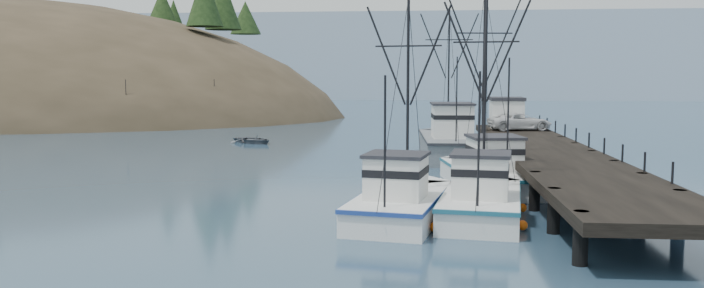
% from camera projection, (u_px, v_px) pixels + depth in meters
% --- Properties ---
extents(ground, '(400.00, 400.00, 0.00)m').
position_uv_depth(ground, '(290.00, 233.00, 29.87)').
color(ground, navy).
rests_on(ground, ground).
extents(pier, '(6.00, 44.00, 2.00)m').
position_uv_depth(pier, '(550.00, 155.00, 44.17)').
color(pier, black).
rests_on(pier, ground).
extents(distant_ridge, '(360.00, 40.00, 26.00)m').
position_uv_depth(distant_ridge, '(435.00, 98.00, 197.18)').
color(distant_ridge, '#9EB2C6').
rests_on(distant_ridge, ground).
extents(distant_ridge_far, '(180.00, 25.00, 18.00)m').
position_uv_depth(distant_ridge_far, '(275.00, 96.00, 216.93)').
color(distant_ridge_far, silver).
rests_on(distant_ridge_far, ground).
extents(moored_sailboats, '(17.20, 15.44, 6.35)m').
position_uv_depth(moored_sailboats, '(155.00, 123.00, 90.83)').
color(moored_sailboats, white).
rests_on(moored_sailboats, ground).
extents(trawler_near, '(4.86, 11.09, 11.20)m').
position_uv_depth(trawler_near, '(482.00, 200.00, 33.21)').
color(trawler_near, white).
rests_on(trawler_near, ground).
extents(trawler_mid, '(5.28, 11.06, 10.92)m').
position_uv_depth(trawler_mid, '(403.00, 201.00, 32.90)').
color(trawler_mid, white).
rests_on(trawler_mid, ground).
extents(trawler_far, '(5.60, 12.42, 12.46)m').
position_uv_depth(trawler_far, '(486.00, 173.00, 41.96)').
color(trawler_far, white).
rests_on(trawler_far, ground).
extents(work_vessel, '(5.13, 15.15, 12.73)m').
position_uv_depth(work_vessel, '(449.00, 142.00, 56.86)').
color(work_vessel, slate).
rests_on(work_vessel, ground).
extents(pier_shed, '(3.00, 3.20, 2.80)m').
position_uv_depth(pier_shed, '(507.00, 112.00, 61.87)').
color(pier_shed, silver).
rests_on(pier_shed, pier).
extents(pickup_truck, '(5.85, 3.61, 1.51)m').
position_uv_depth(pickup_truck, '(520.00, 122.00, 59.66)').
color(pickup_truck, silver).
rests_on(pickup_truck, pier).
extents(motorboat, '(5.76, 5.44, 0.97)m').
position_uv_depth(motorboat, '(253.00, 143.00, 68.46)').
color(motorboat, '#4E5257').
rests_on(motorboat, ground).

